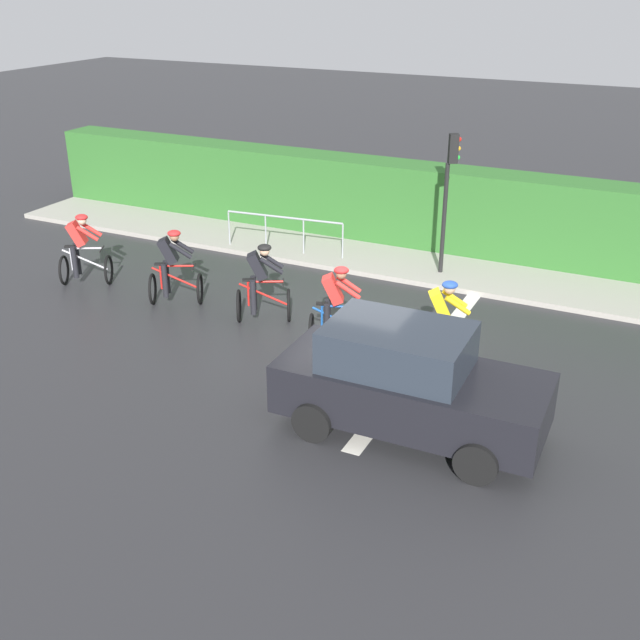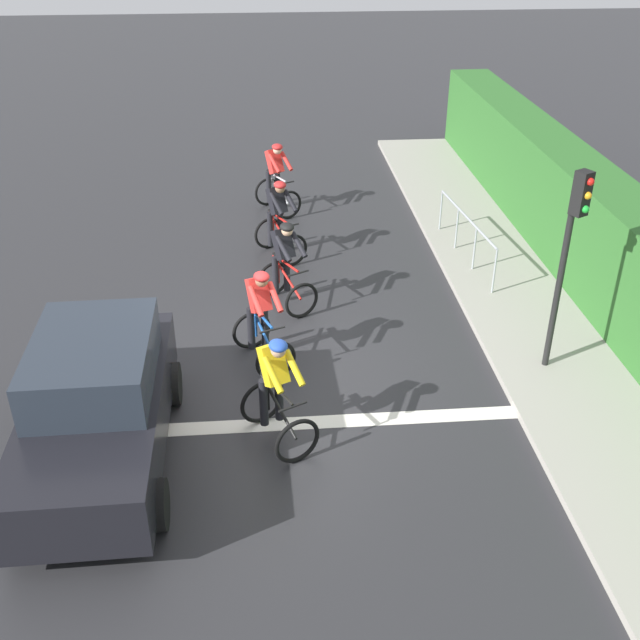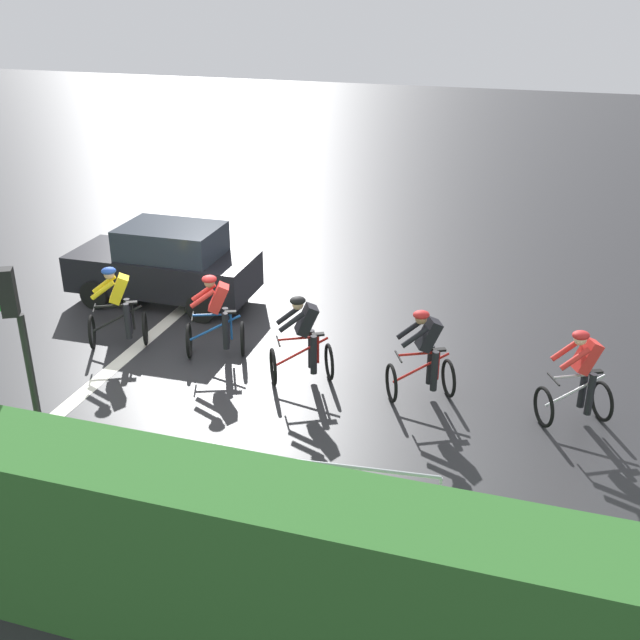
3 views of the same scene
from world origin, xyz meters
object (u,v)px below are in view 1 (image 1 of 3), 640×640
cyclist_mid (261,285)px  traffic_light_near_crossing (449,184)px  cyclist_second (173,269)px  cyclist_fourth (336,310)px  cyclist_trailing (442,326)px  pedestrian_railing_kerbside (284,226)px  car_black (408,382)px  cyclist_lead (82,251)px

cyclist_mid → traffic_light_near_crossing: bearing=-32.5°
cyclist_second → cyclist_fourth: size_ratio=1.00×
cyclist_mid → traffic_light_near_crossing: (4.05, -2.58, 1.43)m
cyclist_trailing → pedestrian_railing_kerbside: bearing=53.3°
car_black → traffic_light_near_crossing: traffic_light_near_crossing is taller
pedestrian_railing_kerbside → cyclist_lead: bearing=139.2°
cyclist_fourth → cyclist_second: bearing=84.0°
cyclist_lead → cyclist_second: size_ratio=1.00×
cyclist_lead → cyclist_second: bearing=-90.8°
cyclist_mid → car_black: size_ratio=0.40×
cyclist_trailing → traffic_light_near_crossing: 4.75m
cyclist_lead → car_black: size_ratio=0.40×
cyclist_second → cyclist_trailing: 6.05m
cyclist_trailing → car_black: car_black is taller
car_black → cyclist_second: bearing=67.5°
cyclist_fourth → cyclist_trailing: bearing=-85.1°
cyclist_fourth → pedestrian_railing_kerbside: bearing=38.8°
cyclist_lead → cyclist_mid: bearing=-89.9°
cyclist_second → cyclist_lead: bearing=89.2°
cyclist_trailing → pedestrian_railing_kerbside: size_ratio=0.53×
traffic_light_near_crossing → pedestrian_railing_kerbside: traffic_light_near_crossing is taller
traffic_light_near_crossing → cyclist_trailing: bearing=-163.1°
car_black → cyclist_fourth: bearing=45.6°
cyclist_lead → pedestrian_railing_kerbside: size_ratio=0.53×
cyclist_second → cyclist_mid: same height
cyclist_second → pedestrian_railing_kerbside: cyclist_second is taller
cyclist_second → cyclist_mid: size_ratio=1.00×
cyclist_lead → car_black: car_black is taller
cyclist_second → traffic_light_near_crossing: bearing=-49.2°
pedestrian_railing_kerbside → car_black: bearing=-138.7°
pedestrian_railing_kerbside → cyclist_second: bearing=169.8°
car_black → cyclist_trailing: bearing=4.9°
cyclist_mid → car_black: (-2.63, -4.10, 0.08)m
cyclist_fourth → cyclist_lead: bearing=86.0°
cyclist_mid → car_black: bearing=-122.7°
cyclist_mid → pedestrian_railing_kerbside: bearing=21.7°
cyclist_fourth → pedestrian_railing_kerbside: (4.17, 3.36, -0.02)m
cyclist_fourth → traffic_light_near_crossing: bearing=-8.7°
cyclist_fourth → traffic_light_near_crossing: size_ratio=0.50×
cyclist_mid → cyclist_lead: bearing=90.1°
cyclist_lead → car_black: (-2.62, -8.77, 0.08)m
cyclist_fourth → car_black: bearing=-134.4°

